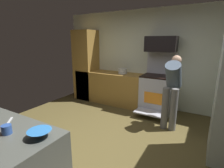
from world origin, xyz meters
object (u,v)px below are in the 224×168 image
Objects in this scene: oven_range at (157,92)px; mixing_bowl_prep at (40,134)px; microwave at (161,44)px; stock_pot at (123,71)px; mug_coffee at (7,129)px; person_cook at (172,87)px.

oven_range is 6.76× the size of mixing_bowl_prep.
microwave reaches higher than stock_pot.
microwave reaches higher than mixing_bowl_prep.
mug_coffee reaches higher than mixing_bowl_prep.
person_cook is 1.64m from stock_pot.
stock_pot is at bearing 179.24° from oven_range.
microwave is at bearing 80.73° from mug_coffee.
mixing_bowl_prep is at bearing 19.35° from mug_coffee.
oven_range is at bearing -0.76° from stock_pot.
person_cook reaches higher than stock_pot.
oven_range is at bearing 80.48° from mug_coffee.
mixing_bowl_prep is (-0.23, -3.38, -0.78)m from microwave.
microwave is at bearing 90.00° from oven_range.
oven_range is at bearing 124.59° from person_cook.
mug_coffee is (-0.57, -3.50, -0.77)m from microwave.
mug_coffee is at bearing -160.65° from mixing_bowl_prep.
stock_pot is (-1.47, 0.71, 0.09)m from person_cook.
stock_pot is (-0.76, 3.30, 0.04)m from mixing_bowl_prep.
mug_coffee is 3.45m from stock_pot.
stock_pot reaches higher than mug_coffee.
person_cook is 16.05× the size of mug_coffee.
microwave is at bearing 4.60° from stock_pot.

